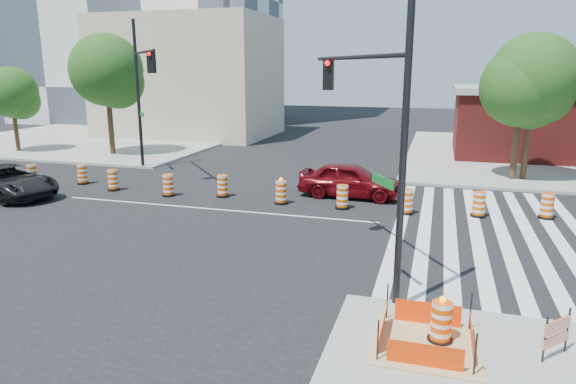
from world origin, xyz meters
name	(u,v)px	position (x,y,z in m)	size (l,w,h in m)	color
ground	(212,209)	(0.00, 0.00, 0.00)	(120.00, 120.00, 0.00)	black
sidewalk_nw	(106,137)	(-18.00, 18.00, 0.07)	(22.00, 22.00, 0.15)	gray
crosswalk_east	(489,232)	(10.95, 0.00, 0.01)	(6.75, 13.50, 0.01)	silver
lane_centerline	(212,209)	(0.00, 0.00, 0.01)	(14.00, 0.12, 0.01)	silver
excavation_pit	(426,342)	(9.00, -9.00, 0.22)	(2.20, 2.20, 0.90)	tan
beige_midrise	(190,77)	(-12.00, 22.00, 5.00)	(14.00, 10.00, 10.00)	#BFB192
red_coupe	(350,180)	(5.21, 3.75, 0.80)	(1.89, 4.69, 1.60)	#5B070D
dark_suv	(9,181)	(-9.84, -0.68, 0.73)	(2.42, 5.24, 1.46)	black
signal_pole_se	(374,112)	(7.35, -5.78, 4.69)	(3.28, 4.91, 7.64)	black
signal_pole_nw	(142,81)	(-6.64, 5.86, 5.08)	(4.16, 4.89, 8.30)	black
pit_drum	(441,323)	(9.28, -8.77, 0.59)	(0.54, 0.54, 1.05)	black
barricade	(557,332)	(11.48, -8.71, 0.68)	(0.59, 0.63, 0.97)	#E14C04
tree_north_a	(13,95)	(-19.15, 9.70, 3.96)	(3.47, 3.47, 5.90)	#382314
tree_north_b	(108,74)	(-12.05, 10.51, 5.37)	(4.71, 4.71, 8.00)	#382314
tree_north_c	(522,91)	(12.85, 9.49, 4.64)	(4.06, 4.06, 6.91)	#382314
tree_north_d	(534,83)	(13.37, 9.64, 5.06)	(4.43, 4.43, 7.53)	#382314
median_drum_0	(33,175)	(-10.80, 1.80, 0.48)	(0.60, 0.60, 1.02)	black
median_drum_1	(83,175)	(-8.35, 2.54, 0.48)	(0.60, 0.60, 1.02)	black
median_drum_2	(113,181)	(-6.01, 1.76, 0.48)	(0.60, 0.60, 1.02)	black
median_drum_3	(168,186)	(-2.88, 1.51, 0.48)	(0.60, 0.60, 1.02)	black
median_drum_4	(223,187)	(-0.42, 2.09, 0.48)	(0.60, 0.60, 1.02)	black
median_drum_5	(281,193)	(2.54, 1.65, 0.49)	(0.60, 0.60, 1.18)	black
median_drum_6	(342,198)	(5.25, 1.61, 0.48)	(0.60, 0.60, 1.02)	black
median_drum_7	(406,202)	(7.90, 1.57, 0.48)	(0.60, 0.60, 1.02)	black
median_drum_8	(479,205)	(10.68, 1.96, 0.48)	(0.60, 0.60, 1.02)	black
median_drum_9	(547,207)	(13.24, 2.43, 0.48)	(0.60, 0.60, 1.02)	black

